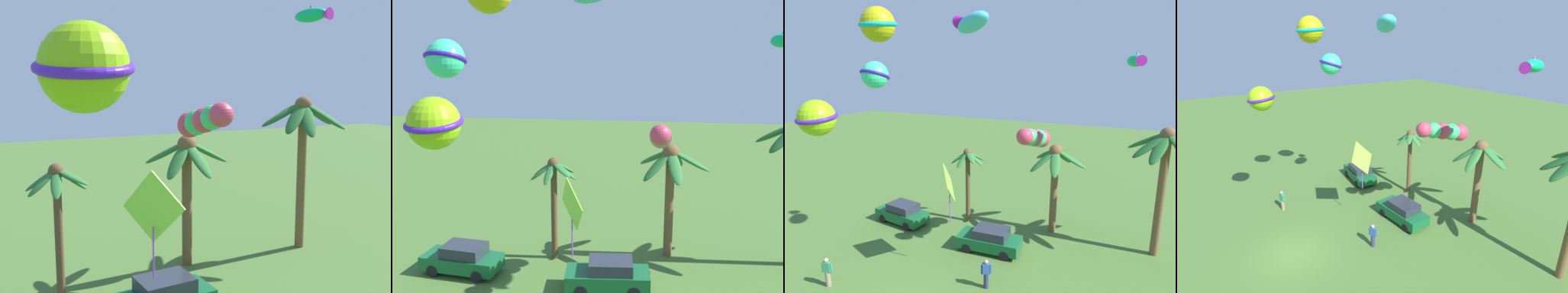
# 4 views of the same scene
# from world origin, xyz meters

# --- Properties ---
(palm_tree_0) EXTENTS (3.95, 3.86, 6.23)m
(palm_tree_0) POSITION_xyz_m (3.40, 12.16, 4.60)
(palm_tree_0) COLOR brown
(palm_tree_0) RESTS_ON ground
(palm_tree_1) EXTENTS (4.42, 4.29, 7.89)m
(palm_tree_1) POSITION_xyz_m (9.73, 12.00, 6.12)
(palm_tree_1) COLOR brown
(palm_tree_1) RESTS_ON ground
(palm_tree_2) EXTENTS (2.52, 2.69, 5.56)m
(palm_tree_2) POSITION_xyz_m (-2.62, 10.99, 4.16)
(palm_tree_2) COLOR brown
(palm_tree_2) RESTS_ON ground
(kite_tube_2) EXTENTS (1.10, 4.00, 1.66)m
(kite_tube_2) POSITION_xyz_m (2.83, 9.19, 7.17)
(kite_tube_2) COLOR #CB3854
(kite_ball_3) EXTENTS (1.92, 1.92, 1.51)m
(kite_ball_3) POSITION_xyz_m (-3.57, -0.10, 9.10)
(kite_ball_3) COLOR #8AC712
(kite_diamond_4) EXTENTS (1.25, 2.22, 3.45)m
(kite_diamond_4) POSITION_xyz_m (-0.62, 5.27, 4.98)
(kite_diamond_4) COLOR #98EC44
(kite_fish_5) EXTENTS (1.18, 1.90, 0.76)m
(kite_fish_5) POSITION_xyz_m (7.84, 8.99, 11.47)
(kite_fish_5) COLOR #0ABA70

